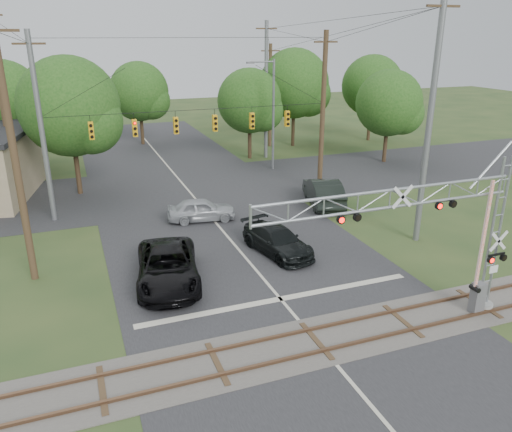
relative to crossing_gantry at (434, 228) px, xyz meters
name	(u,v)px	position (x,y,z in m)	size (l,w,h in m)	color
ground	(342,372)	(-4.65, -1.65, -4.24)	(160.00, 160.00, 0.00)	#273F1D
road_main	(247,259)	(-4.65, 8.35, -4.23)	(14.00, 90.00, 0.02)	#252527
road_cross	(186,188)	(-4.65, 22.35, -4.23)	(90.00, 12.00, 0.02)	#252527
railroad_track	(316,341)	(-4.65, 0.35, -4.21)	(90.00, 3.20, 0.17)	#47433D
crossing_gantry	(434,228)	(0.00, 0.00, 0.00)	(11.20, 0.86, 6.75)	gray
traffic_signal_span	(209,121)	(-3.74, 18.35, 1.48)	(19.34, 0.36, 11.50)	slate
pickup_black	(168,267)	(-9.02, 7.22, -3.39)	(2.82, 6.11, 1.70)	black
car_dark	(277,241)	(-2.80, 8.60, -3.52)	(2.01, 4.95, 1.44)	black
sedan_silver	(201,210)	(-5.35, 14.95, -3.51)	(1.72, 4.28, 1.46)	#9FA3A7
suv_dark	(323,191)	(3.43, 15.09, -3.31)	(1.97, 5.66, 1.87)	black
streetlight	(271,110)	(3.67, 25.29, 0.96)	(2.48, 0.26, 9.29)	slate
utility_poles	(205,107)	(-3.21, 21.16, 2.03)	(26.18, 27.20, 13.22)	#463320
treeline	(152,96)	(-5.30, 31.49, 1.76)	(54.24, 22.87, 9.98)	#39291A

